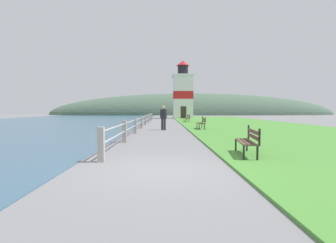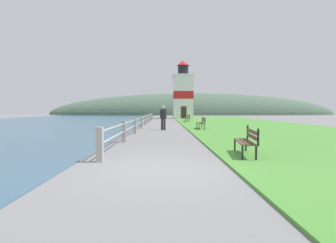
{
  "view_description": "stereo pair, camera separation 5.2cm",
  "coord_description": "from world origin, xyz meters",
  "views": [
    {
      "loc": [
        0.08,
        -6.31,
        1.47
      ],
      "look_at": [
        0.48,
        19.31,
        0.3
      ],
      "focal_mm": 28.0,
      "sensor_mm": 36.0,
      "label": 1
    },
    {
      "loc": [
        0.13,
        -6.31,
        1.47
      ],
      "look_at": [
        0.48,
        19.31,
        0.3
      ],
      "focal_mm": 28.0,
      "sensor_mm": 36.0,
      "label": 2
    }
  ],
  "objects": [
    {
      "name": "person_strolling",
      "position": [
        0.05,
        12.48,
        0.94
      ],
      "size": [
        0.48,
        0.38,
        1.74
      ],
      "rotation": [
        0.0,
        0.0,
        1.17
      ],
      "color": "#28282D",
      "rests_on": "ground_plane"
    },
    {
      "name": "ground_plane",
      "position": [
        0.0,
        0.0,
        0.0
      ],
      "size": [
        160.0,
        160.0,
        0.0
      ],
      "primitive_type": "plane",
      "color": "slate"
    },
    {
      "name": "water_strip",
      "position": [
        -14.28,
        18.5,
        0.01
      ],
      "size": [
        24.0,
        88.82,
        0.01
      ],
      "color": "#385B75",
      "rests_on": "ground_plane"
    },
    {
      "name": "park_bench_midway",
      "position": [
        2.87,
        12.91,
        0.54
      ],
      "size": [
        0.55,
        1.94,
        0.94
      ],
      "rotation": [
        0.0,
        0.0,
        3.1
      ],
      "color": "brown",
      "rests_on": "ground_plane"
    },
    {
      "name": "park_bench_near",
      "position": [
        2.7,
        1.72,
        0.54
      ],
      "size": [
        0.7,
        1.75,
        0.94
      ],
      "rotation": [
        0.0,
        0.0,
        3.0
      ],
      "color": "brown",
      "rests_on": "ground_plane"
    },
    {
      "name": "grass_verge",
      "position": [
        7.78,
        18.5,
        0.03
      ],
      "size": [
        12.0,
        55.51,
        0.06
      ],
      "color": "#4C8E38",
      "rests_on": "ground_plane"
    },
    {
      "name": "lighthouse",
      "position": [
        3.25,
        37.69,
        4.14
      ],
      "size": [
        3.65,
        3.65,
        9.64
      ],
      "color": "white",
      "rests_on": "ground_plane"
    },
    {
      "name": "park_bench_far",
      "position": [
        2.76,
        23.65,
        0.54
      ],
      "size": [
        0.53,
        1.75,
        0.94
      ],
      "rotation": [
        0.0,
        0.0,
        3.18
      ],
      "color": "brown",
      "rests_on": "ground_plane"
    },
    {
      "name": "seawall_railing",
      "position": [
        -1.68,
        16.23,
        0.57
      ],
      "size": [
        0.18,
        30.64,
        0.98
      ],
      "color": "#A8A399",
      "rests_on": "ground_plane"
    },
    {
      "name": "distant_hillside",
      "position": [
        8.0,
        67.01,
        0.0
      ],
      "size": [
        80.0,
        16.0,
        12.0
      ],
      "color": "#4C6651",
      "rests_on": "ground_plane"
    }
  ]
}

